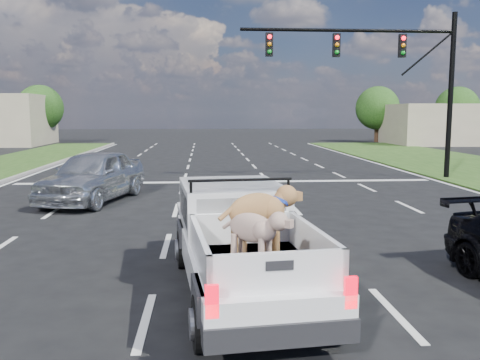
# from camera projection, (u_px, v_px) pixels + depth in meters

# --- Properties ---
(ground) EXTENTS (160.00, 160.00, 0.00)m
(ground) POSITION_uv_depth(u_px,v_px,m) (247.00, 244.00, 11.00)
(ground) COLOR black
(ground) RESTS_ON ground
(road_markings) EXTENTS (17.75, 60.00, 0.01)m
(road_markings) POSITION_uv_depth(u_px,v_px,m) (231.00, 195.00, 17.49)
(road_markings) COLOR silver
(road_markings) RESTS_ON ground
(traffic_signal) EXTENTS (9.11, 0.31, 7.00)m
(traffic_signal) POSITION_uv_depth(u_px,v_px,m) (397.00, 67.00, 21.28)
(traffic_signal) COLOR black
(traffic_signal) RESTS_ON ground
(building_right) EXTENTS (12.00, 7.00, 3.60)m
(building_right) POSITION_uv_depth(u_px,v_px,m) (457.00, 124.00, 45.96)
(building_right) COLOR tan
(building_right) RESTS_ON ground
(tree_far_c) EXTENTS (4.20, 4.20, 5.40)m
(tree_far_c) POSITION_uv_depth(u_px,v_px,m) (40.00, 108.00, 47.00)
(tree_far_c) COLOR #332114
(tree_far_c) RESTS_ON ground
(tree_far_d) EXTENTS (4.20, 4.20, 5.40)m
(tree_far_d) POSITION_uv_depth(u_px,v_px,m) (378.00, 108.00, 49.29)
(tree_far_d) COLOR #332114
(tree_far_d) RESTS_ON ground
(tree_far_e) EXTENTS (4.20, 4.20, 5.40)m
(tree_far_e) POSITION_uv_depth(u_px,v_px,m) (457.00, 108.00, 49.86)
(tree_far_e) COLOR #332114
(tree_far_e) RESTS_ON ground
(pickup_truck) EXTENTS (2.23, 4.99, 1.81)m
(pickup_truck) POSITION_uv_depth(u_px,v_px,m) (241.00, 239.00, 7.95)
(pickup_truck) COLOR black
(pickup_truck) RESTS_ON ground
(silver_sedan) EXTENTS (3.14, 5.19, 1.65)m
(silver_sedan) POSITION_uv_depth(u_px,v_px,m) (93.00, 176.00, 16.28)
(silver_sedan) COLOR silver
(silver_sedan) RESTS_ON ground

